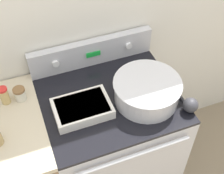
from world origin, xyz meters
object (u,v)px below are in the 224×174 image
object	(u,v)px
mixing_bowl	(147,90)
spice_jar_red_cap	(4,95)
casserole_dish	(82,108)
ladle	(189,104)
spice_jar_brown_cap	(20,94)

from	to	relation	value
mixing_bowl	spice_jar_red_cap	world-z (taller)	mixing_bowl
mixing_bowl	casserole_dish	distance (m)	0.37
mixing_bowl	ladle	world-z (taller)	mixing_bowl
mixing_bowl	ladle	distance (m)	0.24
ladle	spice_jar_red_cap	distance (m)	1.01
spice_jar_brown_cap	spice_jar_red_cap	world-z (taller)	spice_jar_red_cap
spice_jar_brown_cap	spice_jar_red_cap	distance (m)	0.08
ladle	spice_jar_red_cap	bearing A→B (deg)	156.87
spice_jar_brown_cap	ladle	bearing A→B (deg)	-24.82
casserole_dish	spice_jar_brown_cap	world-z (taller)	spice_jar_brown_cap
spice_jar_brown_cap	spice_jar_red_cap	bearing A→B (deg)	176.95
mixing_bowl	ladle	xyz separation A→B (m)	(0.19, -0.15, -0.04)
spice_jar_red_cap	casserole_dish	bearing A→B (deg)	-29.05
mixing_bowl	spice_jar_brown_cap	distance (m)	0.70
mixing_bowl	ladle	bearing A→B (deg)	-38.36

